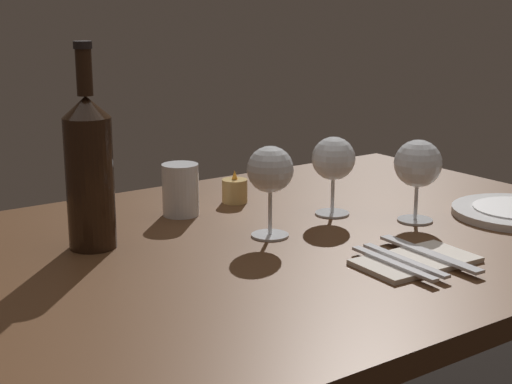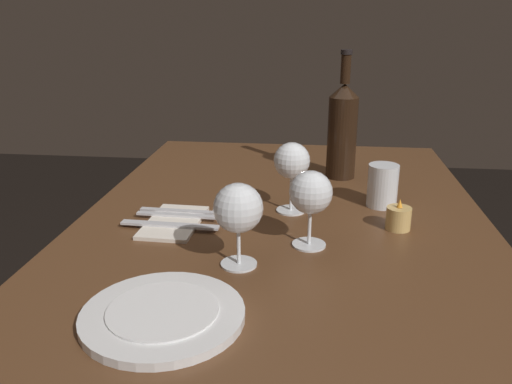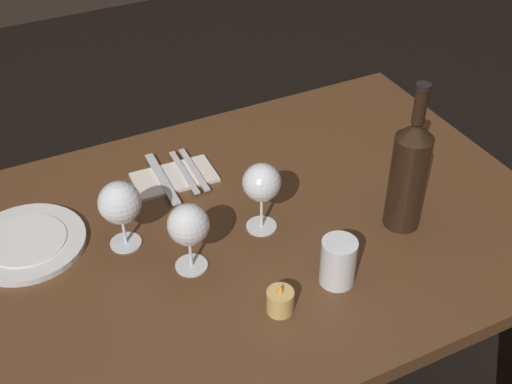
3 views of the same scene
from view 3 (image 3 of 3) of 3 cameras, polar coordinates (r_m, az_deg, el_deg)
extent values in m
cube|color=#56351E|center=(1.50, -0.52, -3.34)|extent=(1.30, 0.90, 0.04)
cylinder|color=#412816|center=(2.22, 8.67, -0.26)|extent=(0.06, 0.06, 0.70)
cylinder|color=white|center=(1.49, 0.45, -2.83)|extent=(0.07, 0.07, 0.00)
cylinder|color=white|center=(1.46, 0.46, -1.54)|extent=(0.01, 0.01, 0.08)
sphere|color=white|center=(1.41, 0.48, 0.80)|extent=(0.08, 0.08, 0.08)
cylinder|color=#510A14|center=(1.41, 0.48, 0.69)|extent=(0.06, 0.06, 0.02)
cylinder|color=white|center=(1.47, -10.69, -4.14)|extent=(0.07, 0.07, 0.00)
cylinder|color=white|center=(1.45, -10.86, -3.06)|extent=(0.01, 0.01, 0.07)
sphere|color=white|center=(1.40, -11.20, -0.86)|extent=(0.09, 0.09, 0.09)
cylinder|color=#510A14|center=(1.41, -11.17, -1.06)|extent=(0.07, 0.07, 0.02)
cylinder|color=white|center=(1.40, -5.35, -6.05)|extent=(0.07, 0.07, 0.00)
cylinder|color=white|center=(1.38, -5.44, -4.91)|extent=(0.01, 0.01, 0.07)
sphere|color=white|center=(1.33, -5.61, -2.70)|extent=(0.08, 0.08, 0.08)
cylinder|color=#510A14|center=(1.33, -5.61, -2.77)|extent=(0.06, 0.06, 0.02)
cylinder|color=black|center=(1.47, 12.39, 0.81)|extent=(0.08, 0.08, 0.22)
cone|color=black|center=(1.39, 13.08, 4.97)|extent=(0.08, 0.08, 0.03)
cylinder|color=black|center=(1.37, 13.40, 6.88)|extent=(0.03, 0.03, 0.07)
cylinder|color=black|center=(1.35, 13.67, 8.45)|extent=(0.03, 0.03, 0.01)
cylinder|color=white|center=(1.34, 6.80, -5.75)|extent=(0.07, 0.07, 0.10)
cylinder|color=silver|center=(1.36, 6.73, -6.45)|extent=(0.06, 0.06, 0.05)
cylinder|color=#DBB266|center=(1.30, 2.00, -9.00)|extent=(0.05, 0.05, 0.05)
cylinder|color=white|center=(1.30, 2.00, -9.18)|extent=(0.04, 0.04, 0.03)
cone|color=#F99E2D|center=(1.28, 2.04, -7.96)|extent=(0.01, 0.01, 0.02)
cylinder|color=white|center=(1.52, -18.41, -4.00)|extent=(0.25, 0.25, 0.01)
cylinder|color=white|center=(1.51, -18.48, -3.76)|extent=(0.17, 0.17, 0.00)
cube|color=silver|center=(1.63, -6.76, 1.22)|extent=(0.19, 0.12, 0.01)
cube|color=silver|center=(1.63, -5.96, 1.64)|extent=(0.02, 0.18, 0.00)
cube|color=silver|center=(1.64, -5.15, 1.87)|extent=(0.02, 0.18, 0.00)
cube|color=silver|center=(1.62, -7.76, 1.12)|extent=(0.03, 0.21, 0.00)
camera|label=1|loc=(2.47, 5.74, 24.51)|focal=53.92mm
camera|label=2|loc=(1.25, -50.76, -3.02)|focal=36.76mm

